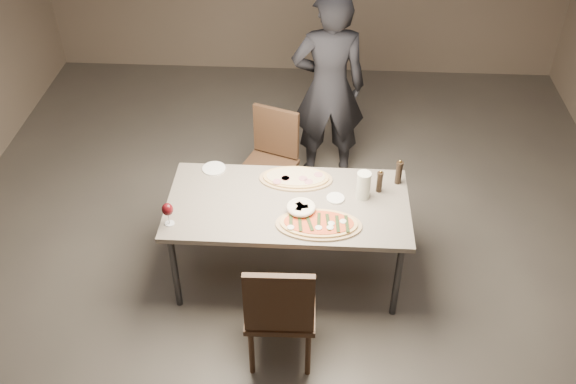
# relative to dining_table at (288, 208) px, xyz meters

# --- Properties ---
(room) EXTENTS (7.00, 7.00, 7.00)m
(room) POSITION_rel_dining_table_xyz_m (0.00, 0.00, 0.71)
(room) COLOR #554F49
(room) RESTS_ON ground
(dining_table) EXTENTS (1.80, 0.90, 0.75)m
(dining_table) POSITION_rel_dining_table_xyz_m (0.00, 0.00, 0.00)
(dining_table) COLOR gray
(dining_table) RESTS_ON ground
(zucchini_pizza) EXTENTS (0.62, 0.34, 0.05)m
(zucchini_pizza) POSITION_rel_dining_table_xyz_m (0.23, -0.25, 0.07)
(zucchini_pizza) COLOR tan
(zucchini_pizza) RESTS_ON dining_table
(ham_pizza) EXTENTS (0.57, 0.31, 0.04)m
(ham_pizza) POSITION_rel_dining_table_xyz_m (0.05, 0.28, 0.07)
(ham_pizza) COLOR tan
(ham_pizza) RESTS_ON dining_table
(bread_basket) EXTENTS (0.21, 0.21, 0.08)m
(bread_basket) POSITION_rel_dining_table_xyz_m (0.10, -0.12, 0.10)
(bread_basket) COLOR beige
(bread_basket) RESTS_ON dining_table
(oil_dish) EXTENTS (0.14, 0.14, 0.02)m
(oil_dish) POSITION_rel_dining_table_xyz_m (0.35, 0.06, 0.07)
(oil_dish) COLOR white
(oil_dish) RESTS_ON dining_table
(pepper_mill_left) EXTENTS (0.06, 0.06, 0.21)m
(pepper_mill_left) POSITION_rel_dining_table_xyz_m (0.83, 0.29, 0.16)
(pepper_mill_left) COLOR black
(pepper_mill_left) RESTS_ON dining_table
(pepper_mill_right) EXTENTS (0.05, 0.05, 0.19)m
(pepper_mill_right) POSITION_rel_dining_table_xyz_m (0.68, 0.18, 0.15)
(pepper_mill_right) COLOR black
(pepper_mill_right) RESTS_ON dining_table
(carafe) EXTENTS (0.11, 0.11, 0.22)m
(carafe) POSITION_rel_dining_table_xyz_m (0.55, 0.10, 0.17)
(carafe) COLOR silver
(carafe) RESTS_ON dining_table
(wine_glass) EXTENTS (0.08, 0.08, 0.18)m
(wine_glass) POSITION_rel_dining_table_xyz_m (-0.83, -0.28, 0.18)
(wine_glass) COLOR silver
(wine_glass) RESTS_ON dining_table
(side_plate) EXTENTS (0.18, 0.18, 0.01)m
(side_plate) POSITION_rel_dining_table_xyz_m (-0.61, 0.38, 0.06)
(side_plate) COLOR white
(side_plate) RESTS_ON dining_table
(chair_near) EXTENTS (0.48, 0.48, 0.99)m
(chair_near) POSITION_rel_dining_table_xyz_m (-0.01, -0.86, -0.14)
(chair_near) COLOR #3E291A
(chair_near) RESTS_ON ground
(chair_far) EXTENTS (0.57, 0.57, 0.93)m
(chair_far) POSITION_rel_dining_table_xyz_m (-0.20, 0.91, -0.17)
(chair_far) COLOR #3E291A
(chair_far) RESTS_ON ground
(diner) EXTENTS (0.72, 0.51, 1.84)m
(diner) POSITION_rel_dining_table_xyz_m (0.29, 1.41, 0.23)
(diner) COLOR black
(diner) RESTS_ON ground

